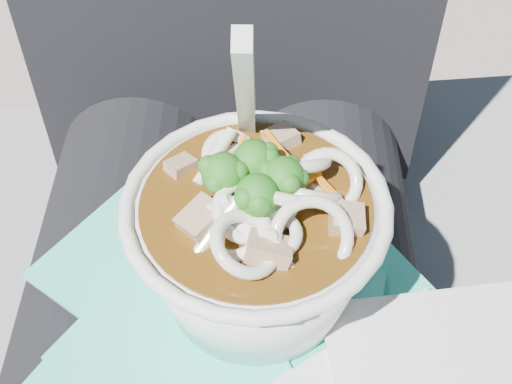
{
  "coord_description": "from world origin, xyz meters",
  "views": [
    {
      "loc": [
        0.03,
        -0.24,
        1.03
      ],
      "look_at": [
        0.03,
        0.02,
        0.73
      ],
      "focal_mm": 50.0,
      "sensor_mm": 36.0,
      "label": 1
    }
  ],
  "objects_px": {
    "lap": "(219,380)",
    "plastic_bag": "(251,379)",
    "stone_ledge": "(235,381)",
    "udon_bowl": "(257,236)",
    "person_body": "(224,260)"
  },
  "relations": [
    {
      "from": "lap",
      "to": "plastic_bag",
      "type": "xyz_separation_m",
      "value": [
        0.03,
        -0.04,
        0.08
      ]
    },
    {
      "from": "plastic_bag",
      "to": "stone_ledge",
      "type": "bearing_deg",
      "value": 97.55
    },
    {
      "from": "plastic_bag",
      "to": "lap",
      "type": "bearing_deg",
      "value": 122.69
    },
    {
      "from": "udon_bowl",
      "to": "stone_ledge",
      "type": "bearing_deg",
      "value": 102.2
    },
    {
      "from": "stone_ledge",
      "to": "lap",
      "type": "bearing_deg",
      "value": -90.0
    },
    {
      "from": "lap",
      "to": "person_body",
      "type": "xyz_separation_m",
      "value": [
        0.0,
        0.09,
        0.02
      ]
    },
    {
      "from": "person_body",
      "to": "plastic_bag",
      "type": "xyz_separation_m",
      "value": [
        0.03,
        -0.13,
        0.06
      ]
    },
    {
      "from": "person_body",
      "to": "udon_bowl",
      "type": "distance_m",
      "value": 0.14
    },
    {
      "from": "plastic_bag",
      "to": "udon_bowl",
      "type": "xyz_separation_m",
      "value": [
        0.0,
        0.06,
        0.06
      ]
    },
    {
      "from": "person_body",
      "to": "stone_ledge",
      "type": "bearing_deg",
      "value": 90.0
    },
    {
      "from": "person_body",
      "to": "plastic_bag",
      "type": "distance_m",
      "value": 0.15
    },
    {
      "from": "person_body",
      "to": "udon_bowl",
      "type": "bearing_deg",
      "value": -68.51
    },
    {
      "from": "stone_ledge",
      "to": "udon_bowl",
      "type": "height_order",
      "value": "udon_bowl"
    },
    {
      "from": "lap",
      "to": "udon_bowl",
      "type": "height_order",
      "value": "udon_bowl"
    },
    {
      "from": "stone_ledge",
      "to": "udon_bowl",
      "type": "distance_m",
      "value": 0.47
    }
  ]
}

